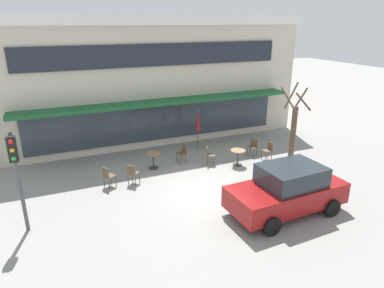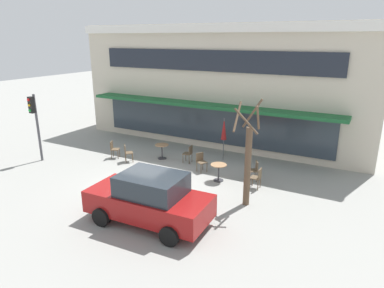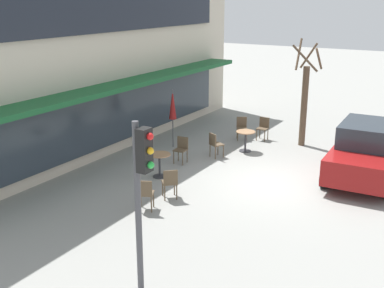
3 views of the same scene
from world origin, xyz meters
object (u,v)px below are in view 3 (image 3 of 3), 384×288
cafe_table_streetside (160,161)px  street_tree (305,99)px  cafe_chair_0 (242,126)px  cafe_chair_5 (170,181)px  cafe_chair_4 (145,192)px  cafe_table_near_wall (245,138)px  cafe_chair_3 (181,148)px  parked_sedan (366,151)px  cafe_chair_1 (215,143)px  traffic_light_pole (142,182)px  cafe_chair_2 (263,127)px  patio_umbrella_green_folded (173,105)px

cafe_table_streetside → street_tree: size_ratio=0.19×
cafe_chair_0 → cafe_chair_5: 6.43m
cafe_chair_4 → street_tree: (7.84, -1.66, 1.26)m
cafe_table_near_wall → cafe_chair_0: cafe_chair_0 is taller
cafe_chair_3 → cafe_chair_5: same height
parked_sedan → cafe_chair_1: bearing=97.1°
traffic_light_pole → cafe_chair_2: bearing=10.8°
cafe_table_streetside → cafe_chair_4: bearing=-154.2°
cafe_chair_4 → traffic_light_pole: (-3.00, -2.16, 1.77)m
cafe_chair_4 → patio_umbrella_green_folded: bearing=25.5°
cafe_chair_1 → cafe_chair_0: bearing=3.5°
cafe_chair_1 → cafe_chair_2: 2.99m
cafe_chair_5 → cafe_chair_3: bearing=26.0°
patio_umbrella_green_folded → street_tree: 4.92m
cafe_chair_1 → cafe_chair_3: bearing=145.3°
cafe_table_streetside → cafe_chair_5: bearing=-136.2°
cafe_table_streetside → traffic_light_pole: (-5.27, -3.26, 1.78)m
cafe_chair_2 → patio_umbrella_green_folded: bearing=136.1°
cafe_chair_2 → cafe_chair_5: 6.77m
patio_umbrella_green_folded → street_tree: (2.72, -4.10, 0.15)m
cafe_chair_3 → cafe_chair_2: bearing=-18.5°
cafe_chair_1 → cafe_table_near_wall: bearing=-27.9°
cafe_chair_0 → cafe_chair_1: 2.54m
cafe_table_streetside → cafe_chair_2: (5.50, -1.20, 0.01)m
cafe_chair_5 → cafe_chair_1: bearing=9.3°
cafe_chair_3 → cafe_chair_4: (-3.78, -1.23, 0.00)m
cafe_chair_0 → cafe_chair_2: size_ratio=1.00×
cafe_chair_1 → cafe_chair_2: size_ratio=1.00×
patio_umbrella_green_folded → cafe_chair_1: bearing=-98.4°
cafe_chair_0 → cafe_chair_4: 7.40m
cafe_chair_0 → cafe_table_streetside: bearing=175.0°
cafe_table_near_wall → parked_sedan: bearing=-97.4°
cafe_chair_2 → cafe_chair_4: same height
cafe_chair_3 → street_tree: 5.14m
street_tree → cafe_chair_2: bearing=92.9°
traffic_light_pole → street_tree: bearing=2.6°
cafe_chair_3 → cafe_table_streetside: bearing=-174.9°
cafe_chair_1 → traffic_light_pole: 8.46m
cafe_table_near_wall → street_tree: 2.69m
cafe_chair_2 → cafe_chair_3: 4.20m
patio_umbrella_green_folded → street_tree: size_ratio=0.55×
patio_umbrella_green_folded → cafe_chair_1: patio_umbrella_green_folded is taller
cafe_chair_4 → parked_sedan: parked_sedan is taller
cafe_table_streetside → cafe_chair_5: cafe_chair_5 is taller
cafe_chair_5 → parked_sedan: size_ratio=0.21×
street_tree → traffic_light_pole: size_ratio=1.17×
cafe_chair_1 → traffic_light_pole: bearing=-161.3°
cafe_table_near_wall → traffic_light_pole: bearing=-167.3°
cafe_table_near_wall → cafe_chair_1: size_ratio=0.85×
cafe_chair_4 → parked_sedan: size_ratio=0.21×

